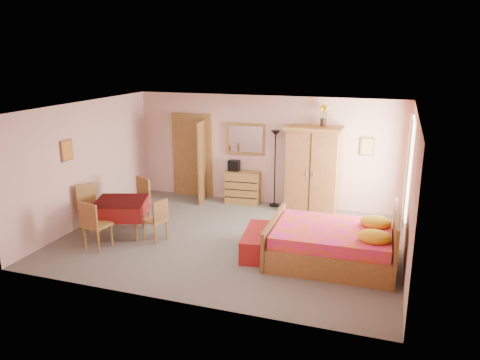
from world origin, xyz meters
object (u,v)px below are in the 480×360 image
(chest_of_drawers, at_px, (243,187))
(chair_east, at_px, (155,219))
(chair_west, at_px, (92,208))
(floor_lamp, at_px, (275,169))
(wall_mirror, at_px, (246,139))
(wardrobe, at_px, (313,170))
(chair_north, at_px, (136,201))
(bench, at_px, (257,242))
(chair_south, at_px, (97,224))
(sunflower_vase, at_px, (324,116))
(bed, at_px, (332,234))
(dining_table, at_px, (122,218))
(stereo, at_px, (234,166))

(chest_of_drawers, height_order, chair_east, chair_east)
(chair_west, bearing_deg, chest_of_drawers, 160.62)
(chair_west, bearing_deg, floor_lamp, 152.68)
(wall_mirror, height_order, chair_east, wall_mirror)
(wardrobe, distance_m, chair_east, 3.77)
(chest_of_drawers, xyz_separation_m, chair_north, (-1.75, -2.01, 0.10))
(wardrobe, height_order, bench, wardrobe)
(chair_south, bearing_deg, sunflower_vase, 54.61)
(sunflower_vase, height_order, bed, sunflower_vase)
(bench, distance_m, dining_table, 2.85)
(wardrobe, bearing_deg, chair_south, -133.99)
(stereo, bearing_deg, dining_table, -117.17)
(chair_south, distance_m, chair_west, 0.98)
(bed, distance_m, chair_north, 4.31)
(chair_north, bearing_deg, bed, -164.84)
(chair_west, bearing_deg, bed, 112.96)
(bed, relative_size, bench, 1.77)
(chest_of_drawers, xyz_separation_m, wardrobe, (1.70, -0.08, 0.60))
(wall_mirror, bearing_deg, chair_north, -132.25)
(dining_table, relative_size, chair_south, 1.05)
(stereo, height_order, dining_table, stereo)
(sunflower_vase, bearing_deg, chair_east, -135.13)
(chest_of_drawers, relative_size, dining_table, 0.84)
(sunflower_vase, bearing_deg, stereo, 179.09)
(chair_north, distance_m, chair_west, 0.94)
(wardrobe, xyz_separation_m, chair_east, (-2.60, -2.66, -0.57))
(dining_table, bearing_deg, chair_south, -94.76)
(sunflower_vase, xyz_separation_m, dining_table, (-3.55, -2.75, -1.86))
(wardrobe, relative_size, chair_north, 2.04)
(wardrobe, bearing_deg, chest_of_drawers, 178.81)
(bench, relative_size, chair_west, 1.28)
(wall_mirror, relative_size, chair_east, 1.16)
(chair_west, bearing_deg, wardrobe, 144.67)
(chest_of_drawers, xyz_separation_m, sunflower_vase, (1.87, 0.02, 1.83))
(sunflower_vase, xyz_separation_m, chair_north, (-3.62, -2.03, -1.73))
(chest_of_drawers, relative_size, chair_west, 0.86)
(dining_table, relative_size, chair_west, 1.02)
(bench, bearing_deg, chair_east, -178.35)
(chair_west, bearing_deg, chair_south, 63.19)
(sunflower_vase, distance_m, chair_west, 5.34)
(bed, bearing_deg, chair_west, 179.49)
(sunflower_vase, height_order, chair_south, sunflower_vase)
(floor_lamp, height_order, dining_table, floor_lamp)
(bed, xyz_separation_m, chair_east, (-3.42, -0.13, -0.09))
(stereo, xyz_separation_m, bed, (2.76, -2.67, -0.40))
(chair_north, distance_m, chair_east, 1.12)
(floor_lamp, relative_size, chair_east, 2.19)
(wall_mirror, distance_m, bed, 3.93)
(chest_of_drawers, xyz_separation_m, stereo, (-0.25, 0.05, 0.52))
(wardrobe, bearing_deg, bench, -99.85)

